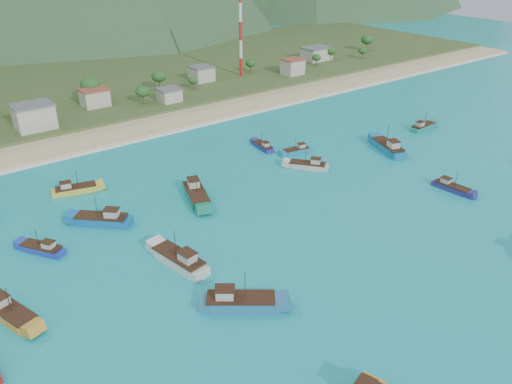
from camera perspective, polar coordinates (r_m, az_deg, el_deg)
ground at (r=99.02m, az=6.42°, el=-5.32°), size 600.00×600.00×0.00m
beach at (r=159.51m, az=-13.39°, el=7.07°), size 400.00×18.00×1.20m
land at (r=214.61m, az=-20.43°, el=11.25°), size 400.00×110.00×2.40m
surf_line at (r=151.33m, az=-11.86°, el=6.13°), size 400.00×2.50×0.08m
village at (r=179.50m, az=-15.81°, el=10.59°), size 209.43×26.36×7.57m
vegetation at (r=178.20m, az=-18.42°, el=10.30°), size 277.23×25.38×9.05m
radio_tower at (r=207.67m, az=-1.79°, el=18.87°), size 1.20×1.20×42.55m
boat_0 at (r=162.75m, az=18.53°, el=7.03°), size 9.86×3.33×5.75m
boat_3 at (r=102.44m, az=-23.21°, el=-6.04°), size 7.09×8.93×5.28m
boat_4 at (r=81.48m, az=-1.93°, el=-12.50°), size 11.94×10.28×7.23m
boat_7 at (r=139.95m, az=0.79°, el=5.20°), size 3.56×8.61×4.94m
boat_9 at (r=142.60m, az=14.85°, el=4.91°), size 8.12×13.60×7.72m
boat_12 at (r=137.65m, az=4.67°, el=4.70°), size 8.40×3.68×4.80m
boat_14 at (r=128.16m, az=5.98°, el=2.98°), size 8.59×9.75×5.96m
boat_15 at (r=88.32m, az=-26.30°, el=-12.35°), size 6.59×11.56×6.55m
boat_18 at (r=113.18m, az=-6.85°, el=-0.34°), size 7.67×13.33×7.56m
boat_22 at (r=122.66m, az=-19.95°, el=0.23°), size 10.46×5.35×5.93m
boat_23 at (r=125.07m, az=21.43°, el=0.43°), size 3.29×9.11×5.28m
boat_24 at (r=91.64m, az=-8.71°, el=-7.75°), size 5.80×12.79×7.29m
boat_25 at (r=107.55m, az=-17.12°, el=-3.09°), size 10.92×10.68×6.97m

